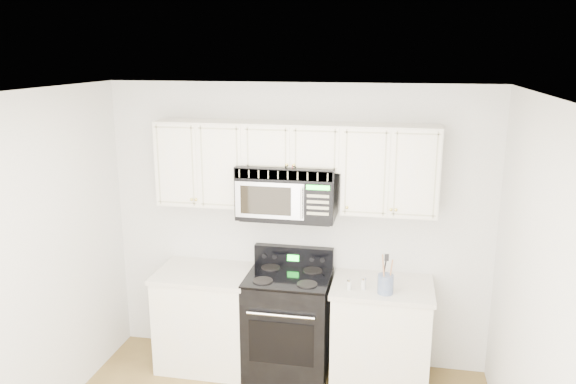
# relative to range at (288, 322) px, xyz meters

# --- Properties ---
(room) EXTENTS (3.51, 3.51, 2.61)m
(room) POSITION_rel_range_xyz_m (0.02, -1.44, 0.82)
(room) COLOR olive
(room) RESTS_ON ground
(base_cabinet_left) EXTENTS (0.86, 0.65, 0.92)m
(base_cabinet_left) POSITION_rel_range_xyz_m (-0.78, -0.00, -0.06)
(base_cabinet_left) COLOR silver
(base_cabinet_left) RESTS_ON ground
(base_cabinet_right) EXTENTS (0.86, 0.65, 0.92)m
(base_cabinet_right) POSITION_rel_range_xyz_m (0.82, -0.00, -0.06)
(base_cabinet_right) COLOR silver
(base_cabinet_right) RESTS_ON ground
(range) EXTENTS (0.74, 0.67, 1.11)m
(range) POSITION_rel_range_xyz_m (0.00, 0.00, 0.00)
(range) COLOR black
(range) RESTS_ON ground
(upper_cabinets) EXTENTS (2.44, 0.37, 0.75)m
(upper_cabinets) POSITION_rel_range_xyz_m (0.02, 0.14, 1.45)
(upper_cabinets) COLOR silver
(upper_cabinets) RESTS_ON ground
(microwave) EXTENTS (0.84, 0.47, 0.47)m
(microwave) POSITION_rel_range_xyz_m (-0.03, 0.09, 1.20)
(microwave) COLOR black
(microwave) RESTS_ON ground
(utensil_crock) EXTENTS (0.13, 0.13, 0.34)m
(utensil_crock) POSITION_rel_range_xyz_m (0.85, -0.18, 0.52)
(utensil_crock) COLOR slate
(utensil_crock) RESTS_ON base_cabinet_right
(shaker_salt) EXTENTS (0.04, 0.04, 0.09)m
(shaker_salt) POSITION_rel_range_xyz_m (0.55, -0.16, 0.48)
(shaker_salt) COLOR beige
(shaker_salt) RESTS_ON base_cabinet_right
(shaker_pepper) EXTENTS (0.04, 0.04, 0.11)m
(shaker_pepper) POSITION_rel_range_xyz_m (0.67, -0.14, 0.49)
(shaker_pepper) COLOR beige
(shaker_pepper) RESTS_ON base_cabinet_right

